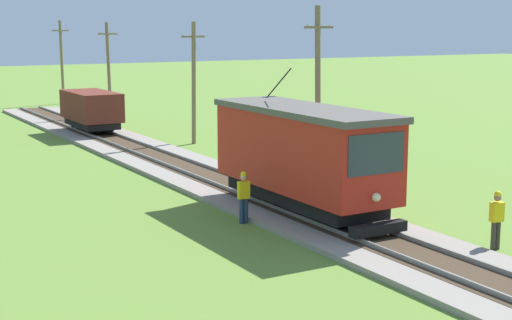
{
  "coord_description": "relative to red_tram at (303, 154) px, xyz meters",
  "views": [
    {
      "loc": [
        -14.35,
        -0.58,
        6.55
      ],
      "look_at": [
        -0.78,
        22.95,
        1.76
      ],
      "focal_mm": 53.39,
      "sensor_mm": 36.0,
      "label": 1
    }
  ],
  "objects": [
    {
      "name": "utility_pole_horizon",
      "position": [
        3.82,
        42.9,
        1.41
      ],
      "size": [
        1.4,
        0.38,
        7.02
      ],
      "color": "#7A664C",
      "rests_on": "ground"
    },
    {
      "name": "utility_pole_mid",
      "position": [
        3.82,
        4.66,
        1.6
      ],
      "size": [
        1.4,
        0.45,
        7.39
      ],
      "color": "#7A664C",
      "rests_on": "ground"
    },
    {
      "name": "utility_pole_distant",
      "position": [
        3.82,
        30.97,
        1.31
      ],
      "size": [
        1.4,
        0.54,
        6.82
      ],
      "color": "#7A664C",
      "rests_on": "ground"
    },
    {
      "name": "track_worker",
      "position": [
        2.7,
        -6.31,
        -1.21
      ],
      "size": [
        0.41,
        0.28,
        1.78
      ],
      "rotation": [
        0.0,
        0.0,
        -1.69
      ],
      "color": "#38332D",
      "rests_on": "ground"
    },
    {
      "name": "second_worker",
      "position": [
        -2.31,
        0.07,
        -1.21
      ],
      "size": [
        0.41,
        0.29,
        1.78
      ],
      "rotation": [
        0.0,
        0.0,
        1.42
      ],
      "color": "navy",
      "rests_on": "ground"
    },
    {
      "name": "freight_car",
      "position": [
        -0.0,
        23.34,
        -0.64
      ],
      "size": [
        2.4,
        5.2,
        2.31
      ],
      "color": "maroon",
      "rests_on": "rail_right"
    },
    {
      "name": "utility_pole_far",
      "position": [
        3.82,
        16.8,
        1.3
      ],
      "size": [
        1.4,
        0.43,
        6.8
      ],
      "color": "#7A664C",
      "rests_on": "ground"
    },
    {
      "name": "red_tram",
      "position": [
        0.0,
        0.0,
        0.0
      ],
      "size": [
        2.6,
        8.54,
        4.79
      ],
      "color": "red",
      "rests_on": "rail_right"
    }
  ]
}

